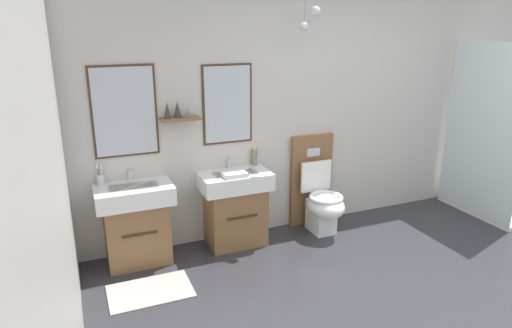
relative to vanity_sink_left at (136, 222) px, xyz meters
The scene contains 13 objects.
ground_plane 2.79m from the vanity_sink_left, 40.77° to the right, with size 6.68×5.39×0.10m, color #2D2D33.
wall_back 2.29m from the vanity_sink_left, ahead, with size 5.48×0.39×2.71m.
wall_left 2.13m from the vanity_sink_left, 108.23° to the right, with size 0.12×4.19×2.71m, color beige.
bath_mat 0.69m from the vanity_sink_left, 90.00° to the right, with size 0.68×0.44×0.01m, color #9E9993.
vanity_sink_left is the anchor object (origin of this frame).
tap_on_left_sink 0.45m from the vanity_sink_left, 90.00° to the left, with size 0.03×0.13×0.11m.
vanity_sink_right 0.96m from the vanity_sink_left, ahead, with size 0.68×0.43×0.75m.
tap_on_right_sink 1.06m from the vanity_sink_left, ahead, with size 0.03×0.13×0.11m.
toilet 1.89m from the vanity_sink_left, ahead, with size 0.48×0.62×1.00m.
toothbrush_cup 0.50m from the vanity_sink_left, 152.41° to the left, with size 0.07×0.07×0.20m.
soap_dispenser 1.31m from the vanity_sink_left, ahead, with size 0.06×0.06×0.20m.
folded_hand_towel 1.00m from the vanity_sink_left, ahead, with size 0.22×0.16×0.04m, color white.
shower_tray 4.02m from the vanity_sink_left, ahead, with size 0.93×1.02×1.95m.
Camera 1 is at (-2.54, -2.13, 2.14)m, focal length 31.94 mm.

